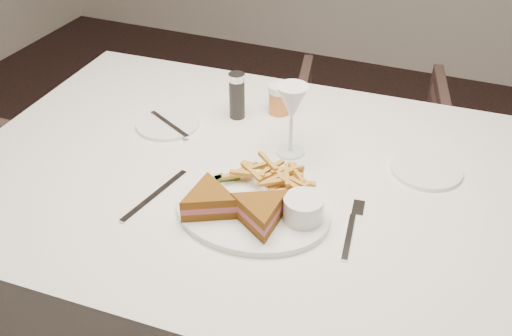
{
  "coord_description": "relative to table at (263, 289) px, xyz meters",
  "views": [
    {
      "loc": [
        0.18,
        -0.74,
        1.51
      ],
      "look_at": [
        -0.19,
        0.18,
        0.8
      ],
      "focal_mm": 40.0,
      "sensor_mm": 36.0,
      "label": 1
    }
  ],
  "objects": [
    {
      "name": "table",
      "position": [
        0.0,
        0.0,
        0.0
      ],
      "size": [
        1.43,
        0.98,
        0.75
      ],
      "primitive_type": "cube",
      "rotation": [
        0.0,
        0.0,
        0.04
      ],
      "color": "silver",
      "rests_on": "ground"
    },
    {
      "name": "table_setting",
      "position": [
        0.02,
        -0.05,
        0.41
      ],
      "size": [
        0.8,
        0.6,
        0.18
      ],
      "color": "white",
      "rests_on": "table"
    },
    {
      "name": "chair_far",
      "position": [
        0.06,
        0.95,
        -0.08
      ],
      "size": [
        0.66,
        0.64,
        0.58
      ],
      "primitive_type": "imported",
      "rotation": [
        0.0,
        0.0,
        3.35
      ],
      "color": "#49332D",
      "rests_on": "ground"
    }
  ]
}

